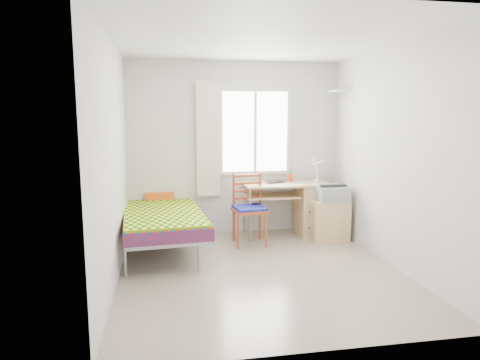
# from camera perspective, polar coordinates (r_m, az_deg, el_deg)

# --- Properties ---
(floor) EXTENTS (3.50, 3.50, 0.00)m
(floor) POSITION_cam_1_polar(r_m,az_deg,el_deg) (5.09, 2.66, -12.06)
(floor) COLOR #BCAD93
(floor) RESTS_ON ground
(ceiling) EXTENTS (3.50, 3.50, 0.00)m
(ceiling) POSITION_cam_1_polar(r_m,az_deg,el_deg) (4.83, 2.89, 18.16)
(ceiling) COLOR white
(ceiling) RESTS_ON wall_back
(wall_back) EXTENTS (3.20, 0.00, 3.20)m
(wall_back) POSITION_cam_1_polar(r_m,az_deg,el_deg) (6.50, -0.63, 4.23)
(wall_back) COLOR silver
(wall_back) RESTS_ON ground
(wall_left) EXTENTS (0.00, 3.50, 3.50)m
(wall_left) POSITION_cam_1_polar(r_m,az_deg,el_deg) (4.71, -16.61, 2.18)
(wall_left) COLOR silver
(wall_left) RESTS_ON ground
(wall_right) EXTENTS (0.00, 3.50, 3.50)m
(wall_right) POSITION_cam_1_polar(r_m,az_deg,el_deg) (5.37, 19.68, 2.80)
(wall_right) COLOR silver
(wall_right) RESTS_ON ground
(window) EXTENTS (1.10, 0.04, 1.30)m
(window) POSITION_cam_1_polar(r_m,az_deg,el_deg) (6.52, 2.02, 6.44)
(window) COLOR white
(window) RESTS_ON wall_back
(curtain) EXTENTS (0.35, 0.05, 1.70)m
(curtain) POSITION_cam_1_polar(r_m,az_deg,el_deg) (6.37, -4.27, 5.47)
(curtain) COLOR beige
(curtain) RESTS_ON wall_back
(floating_shelf) EXTENTS (0.20, 0.32, 0.03)m
(floating_shelf) POSITION_cam_1_polar(r_m,az_deg,el_deg) (6.57, 13.08, 11.48)
(floating_shelf) COLOR white
(floating_shelf) RESTS_ON wall_right
(bed) EXTENTS (1.18, 2.25, 0.94)m
(bed) POSITION_cam_1_polar(r_m,az_deg,el_deg) (5.96, -10.33, -4.54)
(bed) COLOR #93959C
(bed) RESTS_ON floor
(desk) EXTENTS (1.28, 0.60, 0.80)m
(desk) POSITION_cam_1_polar(r_m,az_deg,el_deg) (6.57, 9.01, -3.49)
(desk) COLOR tan
(desk) RESTS_ON floor
(chair) EXTENTS (0.48, 0.48, 1.00)m
(chair) POSITION_cam_1_polar(r_m,az_deg,el_deg) (6.01, 1.26, -3.27)
(chair) COLOR #A23C1F
(chair) RESTS_ON floor
(cabinet) EXTENTS (0.54, 0.48, 0.58)m
(cabinet) POSITION_cam_1_polar(r_m,az_deg,el_deg) (6.40, 11.53, -5.17)
(cabinet) COLOR #DDB371
(cabinet) RESTS_ON floor
(printer) EXTENTS (0.44, 0.51, 0.21)m
(printer) POSITION_cam_1_polar(r_m,az_deg,el_deg) (6.33, 11.90, -1.63)
(printer) COLOR #9A9CA2
(printer) RESTS_ON cabinet
(laptop) EXTENTS (0.39, 0.32, 0.03)m
(laptop) POSITION_cam_1_polar(r_m,az_deg,el_deg) (6.39, 5.04, -0.30)
(laptop) COLOR black
(laptop) RESTS_ON desk
(pen_cup) EXTENTS (0.09, 0.09, 0.11)m
(pen_cup) POSITION_cam_1_polar(r_m,az_deg,el_deg) (6.59, 6.68, 0.30)
(pen_cup) COLOR orange
(pen_cup) RESTS_ON desk
(task_lamp) EXTENTS (0.22, 0.32, 0.39)m
(task_lamp) POSITION_cam_1_polar(r_m,az_deg,el_deg) (6.43, 10.08, 1.75)
(task_lamp) COLOR white
(task_lamp) RESTS_ON desk
(book) EXTENTS (0.24, 0.29, 0.02)m
(book) POSITION_cam_1_polar(r_m,az_deg,el_deg) (6.36, 4.36, -2.35)
(book) COLOR gray
(book) RESTS_ON desk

